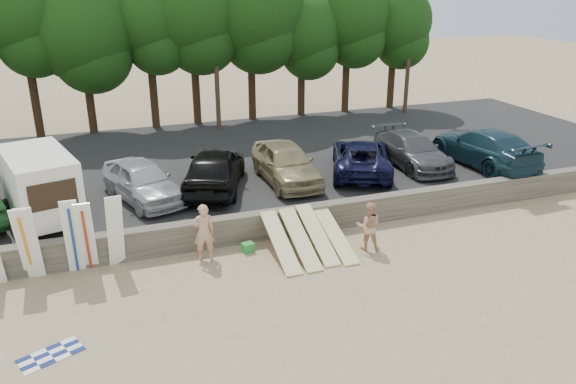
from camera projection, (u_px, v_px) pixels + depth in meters
name	position (u px, v px, depth m)	size (l,w,h in m)	color
ground	(275.00, 280.00, 17.32)	(120.00, 120.00, 0.00)	tan
seawall	(248.00, 227.00, 19.77)	(44.00, 0.50, 1.00)	#6B6356
parking_lot	(205.00, 167.00, 26.41)	(44.00, 14.50, 0.70)	#282828
treeline	(166.00, 17.00, 30.20)	(32.88, 6.25, 9.48)	#382616
utility_poles	(215.00, 43.00, 30.03)	(25.80, 0.26, 9.00)	#473321
box_trailer	(40.00, 184.00, 19.29)	(2.97, 4.27, 2.49)	white
car_2	(142.00, 181.00, 21.38)	(1.82, 4.53, 1.54)	#A9A9AE
car_3	(214.00, 168.00, 22.42)	(2.08, 5.17, 1.76)	black
car_4	(286.00, 163.00, 23.28)	(1.95, 4.84, 1.65)	#8D805A
car_5	(361.00, 157.00, 24.39)	(2.41, 5.22, 1.45)	black
car_6	(412.00, 150.00, 25.33)	(2.01, 4.94, 1.43)	#424346
car_7	(484.00, 147.00, 25.43)	(2.33, 5.72, 1.66)	#16313D
surfboard_upright_4	(26.00, 244.00, 16.83)	(0.50, 0.06, 2.60)	white
surfboard_upright_5	(30.00, 244.00, 16.84)	(0.50, 0.06, 2.60)	white
surfboard_upright_6	(73.00, 236.00, 17.27)	(0.50, 0.06, 2.60)	white
surfboard_upright_7	(86.00, 237.00, 17.32)	(0.50, 0.06, 2.60)	white
surfboard_upright_8	(115.00, 231.00, 17.64)	(0.50, 0.06, 2.60)	white
surfboard_low_0	(280.00, 242.00, 18.57)	(0.56, 3.00, 0.07)	beige
surfboard_low_1	(300.00, 239.00, 18.79)	(0.56, 3.00, 0.07)	beige
surfboard_low_2	(317.00, 234.00, 19.13)	(0.56, 3.00, 0.07)	beige
surfboard_low_3	(335.00, 234.00, 19.26)	(0.56, 3.00, 0.07)	beige
beachgoer_a	(204.00, 232.00, 18.29)	(0.71, 0.47, 1.95)	tan
beachgoer_b	(368.00, 226.00, 19.01)	(0.83, 0.65, 1.71)	tan
cooler	(248.00, 247.00, 19.05)	(0.38, 0.30, 0.32)	green
gear_bag	(322.00, 234.00, 20.19)	(0.30, 0.25, 0.22)	#D54B19
beach_towel	(51.00, 355.00, 13.90)	(1.50, 1.50, 0.00)	white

